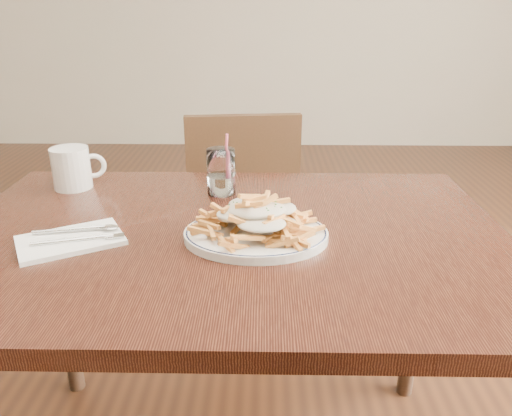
{
  "coord_description": "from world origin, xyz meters",
  "views": [
    {
      "loc": [
        0.08,
        -0.97,
        1.2
      ],
      "look_at": [
        0.06,
        -0.04,
        0.82
      ],
      "focal_mm": 35.0,
      "sensor_mm": 36.0,
      "label": 1
    }
  ],
  "objects_px": {
    "chair_far": "(242,207)",
    "coffee_mug": "(73,168)",
    "water_glass": "(221,175)",
    "table": "(228,263)",
    "fries_plate": "(256,235)",
    "loaded_fries": "(256,214)"
  },
  "relations": [
    {
      "from": "chair_far",
      "to": "coffee_mug",
      "type": "bearing_deg",
      "value": -128.72
    },
    {
      "from": "table",
      "to": "loaded_fries",
      "type": "relative_size",
      "value": 5.15
    },
    {
      "from": "fries_plate",
      "to": "coffee_mug",
      "type": "height_order",
      "value": "coffee_mug"
    },
    {
      "from": "fries_plate",
      "to": "coffee_mug",
      "type": "distance_m",
      "value": 0.58
    },
    {
      "from": "fries_plate",
      "to": "water_glass",
      "type": "relative_size",
      "value": 2.3
    },
    {
      "from": "chair_far",
      "to": "table",
      "type": "bearing_deg",
      "value": -89.54
    },
    {
      "from": "loaded_fries",
      "to": "water_glass",
      "type": "distance_m",
      "value": 0.29
    },
    {
      "from": "table",
      "to": "coffee_mug",
      "type": "bearing_deg",
      "value": 147.91
    },
    {
      "from": "loaded_fries",
      "to": "water_glass",
      "type": "bearing_deg",
      "value": 109.12
    },
    {
      "from": "loaded_fries",
      "to": "coffee_mug",
      "type": "xyz_separation_m",
      "value": [
        -0.49,
        0.31,
        -0.0
      ]
    },
    {
      "from": "coffee_mug",
      "to": "water_glass",
      "type": "bearing_deg",
      "value": -5.13
    },
    {
      "from": "chair_far",
      "to": "fries_plate",
      "type": "distance_m",
      "value": 0.87
    },
    {
      "from": "chair_far",
      "to": "coffee_mug",
      "type": "relative_size",
      "value": 6.4
    },
    {
      "from": "water_glass",
      "to": "coffee_mug",
      "type": "xyz_separation_m",
      "value": [
        -0.39,
        0.04,
        0.0
      ]
    },
    {
      "from": "table",
      "to": "water_glass",
      "type": "bearing_deg",
      "value": 97.86
    },
    {
      "from": "fries_plate",
      "to": "loaded_fries",
      "type": "height_order",
      "value": "loaded_fries"
    },
    {
      "from": "coffee_mug",
      "to": "loaded_fries",
      "type": "bearing_deg",
      "value": -32.13
    },
    {
      "from": "chair_far",
      "to": "loaded_fries",
      "type": "height_order",
      "value": "chair_far"
    },
    {
      "from": "chair_far",
      "to": "coffee_mug",
      "type": "height_order",
      "value": "same"
    },
    {
      "from": "fries_plate",
      "to": "loaded_fries",
      "type": "relative_size",
      "value": 1.56
    },
    {
      "from": "table",
      "to": "fries_plate",
      "type": "xyz_separation_m",
      "value": [
        0.06,
        -0.04,
        0.09
      ]
    },
    {
      "from": "loaded_fries",
      "to": "table",
      "type": "bearing_deg",
      "value": 147.64
    }
  ]
}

